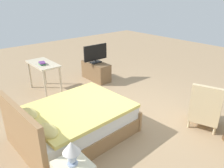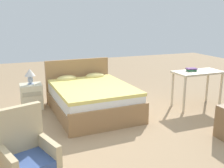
# 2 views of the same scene
# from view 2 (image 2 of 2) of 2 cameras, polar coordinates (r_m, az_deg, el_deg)

# --- Properties ---
(ground_plane) EXTENTS (16.00, 16.00, 0.00)m
(ground_plane) POSITION_cam_2_polar(r_m,az_deg,el_deg) (4.41, -0.50, -10.95)
(ground_plane) COLOR #A38460
(bed) EXTENTS (1.55, 2.03, 0.96)m
(bed) POSITION_cam_2_polar(r_m,az_deg,el_deg) (5.34, -4.61, -2.99)
(bed) COLOR #997047
(bed) RESTS_ON ground_plane
(armchair_by_window_right) EXTENTS (0.69, 0.69, 0.92)m
(armchair_by_window_right) POSITION_cam_2_polar(r_m,az_deg,el_deg) (3.18, -18.03, -14.79)
(armchair_by_window_right) COLOR #CCB284
(armchair_by_window_right) RESTS_ON ground_plane
(nightstand) EXTENTS (0.44, 0.41, 0.53)m
(nightstand) POSITION_cam_2_polar(r_m,az_deg,el_deg) (5.79, -17.10, -2.58)
(nightstand) COLOR beige
(nightstand) RESTS_ON ground_plane
(table_lamp) EXTENTS (0.22, 0.22, 0.33)m
(table_lamp) POSITION_cam_2_polar(r_m,az_deg,el_deg) (5.67, -17.45, 2.04)
(table_lamp) COLOR #9EADC6
(table_lamp) RESTS_ON nightstand
(vanity_desk) EXTENTS (1.04, 0.52, 0.78)m
(vanity_desk) POSITION_cam_2_polar(r_m,az_deg,el_deg) (5.85, 18.14, 1.51)
(vanity_desk) COLOR beige
(vanity_desk) RESTS_ON ground_plane
(book_stack) EXTENTS (0.24, 0.18, 0.06)m
(book_stack) POSITION_cam_2_polar(r_m,az_deg,el_deg) (5.80, 16.92, 3.04)
(book_stack) COLOR #337A47
(book_stack) RESTS_ON vanity_desk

